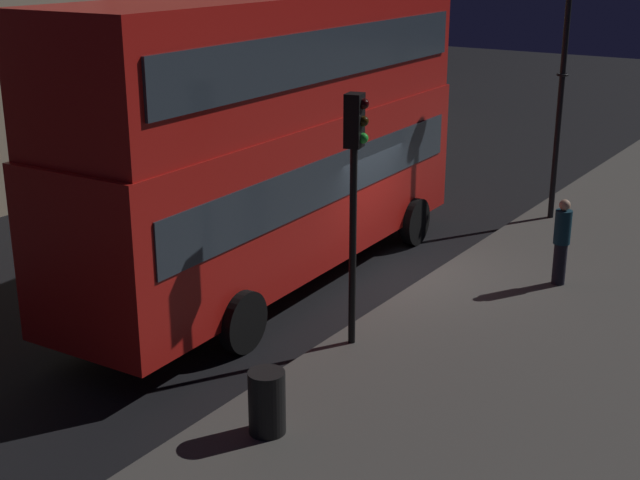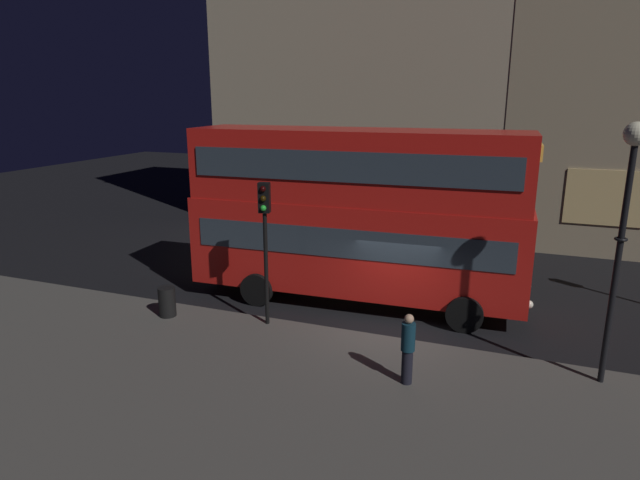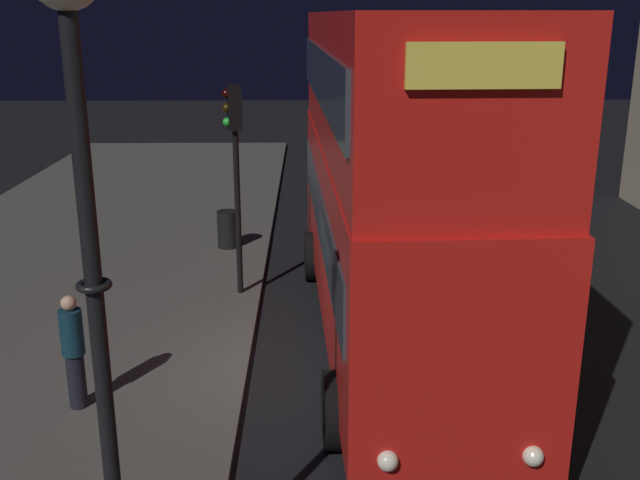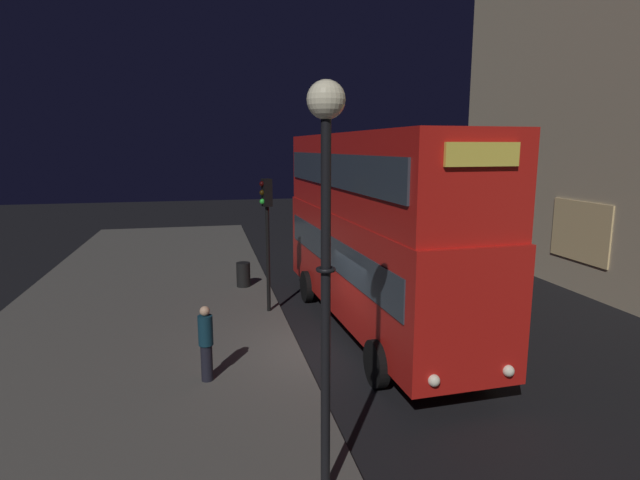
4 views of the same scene
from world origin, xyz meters
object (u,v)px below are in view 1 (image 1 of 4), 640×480
(traffic_light_near_kerb, at_px, (355,169))
(litter_bin, at_px, (267,402))
(pedestrian, at_px, (562,241))
(double_decker_bus, at_px, (275,128))
(traffic_light_far_side, at_px, (400,81))
(street_lamp, at_px, (566,33))

(traffic_light_near_kerb, distance_m, litter_bin, 4.08)
(pedestrian, bearing_deg, litter_bin, 71.50)
(double_decker_bus, relative_size, traffic_light_far_side, 2.99)
(traffic_light_near_kerb, xyz_separation_m, street_lamp, (8.88, -0.23, 1.43))
(traffic_light_near_kerb, xyz_separation_m, traffic_light_far_side, (11.68, 5.62, -0.50))
(double_decker_bus, distance_m, traffic_light_far_side, 10.27)
(traffic_light_far_side, xyz_separation_m, street_lamp, (-2.80, -5.85, 1.93))
(street_lamp, bearing_deg, traffic_light_near_kerb, 178.51)
(traffic_light_near_kerb, distance_m, street_lamp, 9.00)
(street_lamp, bearing_deg, double_decker_bus, 156.17)
(double_decker_bus, relative_size, traffic_light_near_kerb, 2.59)
(double_decker_bus, relative_size, street_lamp, 1.81)
(traffic_light_far_side, height_order, litter_bin, traffic_light_far_side)
(double_decker_bus, xyz_separation_m, litter_bin, (-4.91, -3.46, -2.59))
(double_decker_bus, bearing_deg, traffic_light_near_kerb, -124.12)
(traffic_light_far_side, relative_size, street_lamp, 0.60)
(pedestrian, relative_size, litter_bin, 1.90)
(pedestrian, distance_m, litter_bin, 7.85)
(street_lamp, height_order, litter_bin, street_lamp)
(traffic_light_far_side, xyz_separation_m, pedestrian, (-7.08, -7.56, -1.62))
(double_decker_bus, bearing_deg, litter_bin, -147.27)
(double_decker_bus, bearing_deg, street_lamp, -26.22)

